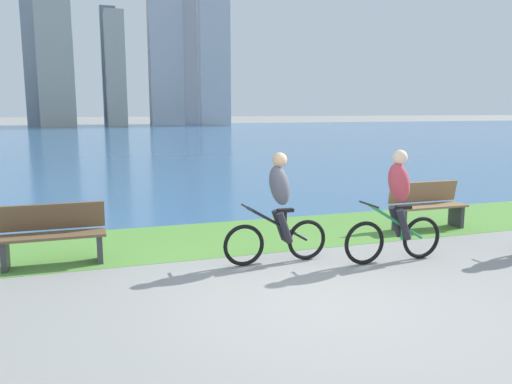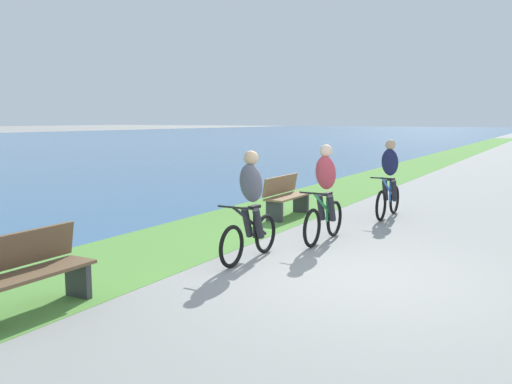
{
  "view_description": "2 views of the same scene",
  "coord_description": "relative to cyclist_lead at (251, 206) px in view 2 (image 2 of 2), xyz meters",
  "views": [
    {
      "loc": [
        -2.56,
        -5.34,
        2.29
      ],
      "look_at": [
        -0.26,
        1.54,
        1.1
      ],
      "focal_mm": 35.67,
      "sensor_mm": 36.0,
      "label": 1
    },
    {
      "loc": [
        -6.78,
        -2.46,
        2.12
      ],
      "look_at": [
        0.11,
        1.49,
        1.04
      ],
      "focal_mm": 37.58,
      "sensor_mm": 36.0,
      "label": 2
    }
  ],
  "objects": [
    {
      "name": "ground_plane",
      "position": [
        -0.1,
        -1.58,
        -0.83
      ],
      "size": [
        300.0,
        300.0,
        0.0
      ],
      "primitive_type": "plane",
      "color": "gray"
    },
    {
      "name": "bench_near_path",
      "position": [
        -3.2,
        0.97,
        -0.38
      ],
      "size": [
        1.5,
        0.47,
        0.9
      ],
      "color": "brown",
      "rests_on": "ground"
    },
    {
      "name": "cyclist_distant_rear",
      "position": [
        4.59,
        -0.8,
        0.01
      ],
      "size": [
        1.67,
        0.52,
        1.69
      ],
      "color": "black",
      "rests_on": "ground"
    },
    {
      "name": "cyclist_trailing",
      "position": [
        1.71,
        -0.5,
        0.01
      ],
      "size": [
        1.65,
        0.52,
        1.7
      ],
      "color": "black",
      "rests_on": "ground"
    },
    {
      "name": "bench_far_along_path",
      "position": [
        3.51,
        1.16,
        -0.38
      ],
      "size": [
        1.5,
        0.47,
        0.9
      ],
      "color": "olive",
      "rests_on": "ground"
    },
    {
      "name": "cyclist_lead",
      "position": [
        0.0,
        0.0,
        0.0
      ],
      "size": [
        1.63,
        0.52,
        1.66
      ],
      "color": "black",
      "rests_on": "ground"
    },
    {
      "name": "grass_strip_bayside",
      "position": [
        -0.1,
        1.73,
        -0.83
      ],
      "size": [
        120.0,
        2.46,
        0.01
      ],
      "primitive_type": "cube",
      "color": "#59933D",
      "rests_on": "ground"
    }
  ]
}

